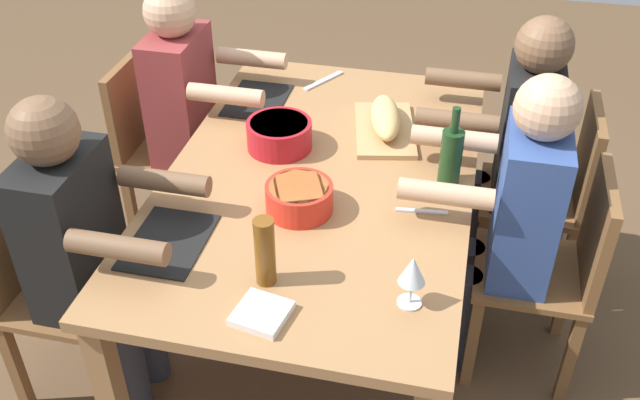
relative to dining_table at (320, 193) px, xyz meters
The scene contains 22 objects.
ground_plane 0.66m from the dining_table, ahead, with size 8.00×8.00×0.00m, color brown.
dining_table is the anchor object (origin of this frame).
chair_far_left 0.99m from the dining_table, 118.84° to the left, with size 0.40×0.40×0.85m.
diner_far_left 0.82m from the dining_table, 125.04° to the left, with size 0.41×0.53×1.20m.
chair_near_right 0.99m from the dining_table, 61.16° to the right, with size 0.40×0.40×0.85m.
diner_near_right 0.82m from the dining_table, 54.96° to the right, with size 0.41×0.53×1.20m.
chair_near_left 0.99m from the dining_table, 118.84° to the right, with size 0.40×0.40×0.85m.
diner_near_left 0.82m from the dining_table, 125.04° to the right, with size 0.41×0.53×1.20m.
chair_far_center 0.87m from the dining_table, 90.00° to the left, with size 0.40×0.40×0.85m.
diner_far_center 0.67m from the dining_table, 90.00° to the left, with size 0.41×0.53×1.20m.
serving_bowl_fruit 0.25m from the dining_table, ahead, with size 0.22×0.22×0.10m.
serving_bowl_pasta 0.27m from the dining_table, 127.58° to the right, with size 0.24×0.24×0.11m.
cutting_board 0.39m from the dining_table, 152.57° to the left, with size 0.40×0.22×0.02m, color tan.
bread_loaf 0.41m from the dining_table, 152.57° to the left, with size 0.32×0.11×0.09m, color tan.
wine_bottle 0.48m from the dining_table, 97.31° to the left, with size 0.08×0.08×0.29m.
beer_bottle 0.60m from the dining_table, ahead, with size 0.06×0.06×0.22m, color brown.
wine_glass 0.72m from the dining_table, 34.23° to the left, with size 0.08×0.08×0.17m.
placemat_near_right 0.61m from the dining_table, 38.44° to the right, with size 0.32×0.23×0.01m, color black.
placemat_near_left 0.61m from the dining_table, 141.56° to the right, with size 0.32×0.23×0.01m, color black.
fork_far_center 0.41m from the dining_table, 69.48° to the left, with size 0.02×0.17×0.01m, color silver.
carving_knife 0.72m from the dining_table, 168.31° to the right, with size 0.23×0.02×0.01m, color silver.
napkin_stack 0.72m from the dining_table, ahead, with size 0.14×0.14×0.02m, color white.
Camera 1 is at (2.05, 0.47, 2.17)m, focal length 40.61 mm.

